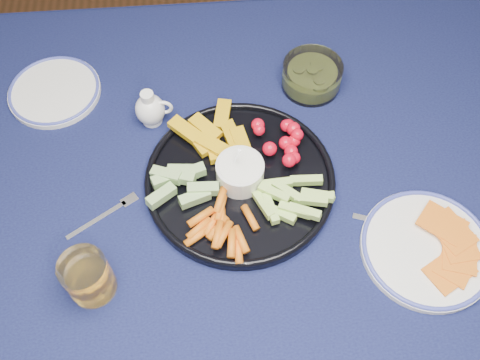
{
  "coord_description": "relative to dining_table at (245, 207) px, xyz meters",
  "views": [
    {
      "loc": [
        -0.05,
        -0.53,
        1.65
      ],
      "look_at": [
        -0.01,
        0.01,
        0.76
      ],
      "focal_mm": 40.0,
      "sensor_mm": 36.0,
      "label": 1
    }
  ],
  "objects": [
    {
      "name": "dining_table",
      "position": [
        0.0,
        0.0,
        0.0
      ],
      "size": [
        1.67,
        1.07,
        0.75
      ],
      "color": "#52321B",
      "rests_on": "ground"
    },
    {
      "name": "pickle_bowl",
      "position": [
        0.17,
        0.25,
        0.11
      ],
      "size": [
        0.13,
        0.13,
        0.06
      ],
      "color": "silver",
      "rests_on": "dining_table"
    },
    {
      "name": "fork_right",
      "position": [
        0.3,
        -0.12,
        0.09
      ],
      "size": [
        0.18,
        0.08,
        0.0
      ],
      "color": "white",
      "rests_on": "dining_table"
    },
    {
      "name": "creamer_pitcher",
      "position": [
        -0.18,
        0.18,
        0.12
      ],
      "size": [
        0.08,
        0.06,
        0.09
      ],
      "color": "white",
      "rests_on": "dining_table"
    },
    {
      "name": "side_plate_extra",
      "position": [
        -0.39,
        0.27,
        0.1
      ],
      "size": [
        0.2,
        0.2,
        0.02
      ],
      "color": "white",
      "rests_on": "dining_table"
    },
    {
      "name": "crudite_platter",
      "position": [
        -0.01,
        0.0,
        0.11
      ],
      "size": [
        0.37,
        0.37,
        0.12
      ],
      "color": "black",
      "rests_on": "dining_table"
    },
    {
      "name": "cheese_plate",
      "position": [
        0.32,
        -0.16,
        0.1
      ],
      "size": [
        0.24,
        0.24,
        0.03
      ],
      "color": "white",
      "rests_on": "dining_table"
    },
    {
      "name": "fork_left",
      "position": [
        -0.26,
        -0.04,
        0.09
      ],
      "size": [
        0.13,
        0.09,
        0.0
      ],
      "color": "white",
      "rests_on": "dining_table"
    },
    {
      "name": "juice_tumbler",
      "position": [
        -0.28,
        -0.19,
        0.13
      ],
      "size": [
        0.08,
        0.08,
        0.1
      ],
      "color": "silver",
      "rests_on": "dining_table"
    }
  ]
}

